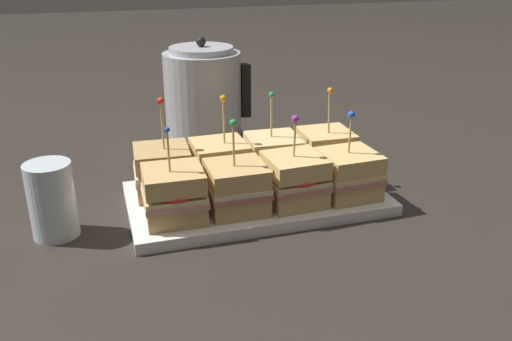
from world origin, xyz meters
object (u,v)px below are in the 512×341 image
object	(u,v)px
sandwich_front_far_right	(348,174)
sandwich_back_center_right	(273,158)
sandwich_front_center_right	(295,180)
sandwich_back_center_left	(220,164)
sandwich_front_center_left	(236,187)
sandwich_back_far_right	(325,152)
serving_platter	(256,198)
kettle_steel	(203,96)
drinking_glass	(52,200)
sandwich_front_far_left	(174,194)
sandwich_back_far_left	(163,171)

from	to	relation	value
sandwich_front_far_right	sandwich_back_center_right	xyz separation A→B (m)	(-0.09, 0.10, 0.00)
sandwich_front_center_right	sandwich_back_center_left	size ratio (longest dim) A/B	0.91
sandwich_front_center_left	sandwich_back_center_right	distance (m)	0.13
sandwich_front_center_left	sandwich_back_far_right	bearing A→B (deg)	26.81
sandwich_front_center_left	sandwich_front_far_right	world-z (taller)	sandwich_front_center_left
serving_platter	sandwich_back_far_right	bearing A→B (deg)	18.71
kettle_steel	drinking_glass	world-z (taller)	kettle_steel
sandwich_front_center_right	sandwich_front_far_left	bearing A→B (deg)	179.65
sandwich_front_center_left	sandwich_back_center_right	xyz separation A→B (m)	(0.09, 0.09, 0.00)
kettle_steel	drinking_glass	size ratio (longest dim) A/B	1.98
sandwich_front_far_left	kettle_steel	size ratio (longest dim) A/B	0.65
sandwich_front_center_right	sandwich_front_far_right	bearing A→B (deg)	-0.01
sandwich_front_far_left	sandwich_back_far_left	bearing A→B (deg)	92.01
sandwich_back_center_left	sandwich_front_far_right	bearing A→B (deg)	-26.79
serving_platter	sandwich_front_center_right	xyz separation A→B (m)	(0.05, -0.05, 0.05)
sandwich_front_far_right	sandwich_back_center_right	distance (m)	0.13
sandwich_front_center_left	sandwich_back_center_left	world-z (taller)	sandwich_back_center_left
sandwich_back_center_left	kettle_steel	world-z (taller)	kettle_steel
sandwich_front_center_left	drinking_glass	xyz separation A→B (m)	(-0.26, 0.03, 0.00)
sandwich_front_center_left	sandwich_back_center_right	bearing A→B (deg)	46.18
sandwich_front_far_right	sandwich_back_far_left	distance (m)	0.30
sandwich_back_far_right	kettle_steel	xyz separation A→B (m)	(-0.16, 0.28, 0.04)
sandwich_back_far_left	drinking_glass	world-z (taller)	sandwich_back_far_left
sandwich_front_center_left	sandwich_back_far_left	xyz separation A→B (m)	(-0.10, 0.09, 0.00)
sandwich_front_far_left	drinking_glass	world-z (taller)	sandwich_front_far_left
sandwich_front_far_left	sandwich_front_center_right	distance (m)	0.19
sandwich_back_center_left	sandwich_back_far_right	xyz separation A→B (m)	(0.19, 0.00, -0.00)
sandwich_back_center_left	sandwich_back_center_right	bearing A→B (deg)	0.88
serving_platter	sandwich_back_far_right	distance (m)	0.16
sandwich_back_far_left	sandwich_front_far_right	bearing A→B (deg)	-18.84
sandwich_front_far_left	sandwich_front_center_right	size ratio (longest dim) A/B	1.01
drinking_glass	sandwich_front_far_right	bearing A→B (deg)	-4.33
sandwich_front_far_right	drinking_glass	size ratio (longest dim) A/B	1.26
sandwich_front_far_right	sandwich_back_far_right	distance (m)	0.10
sandwich_front_far_left	sandwich_back_far_right	xyz separation A→B (m)	(0.28, 0.10, 0.00)
sandwich_front_far_left	kettle_steel	xyz separation A→B (m)	(0.12, 0.38, 0.04)
sandwich_front_far_left	sandwich_front_far_right	world-z (taller)	sandwich_front_far_left
sandwich_front_center_left	sandwich_front_far_right	xyz separation A→B (m)	(0.18, -0.00, 0.00)
drinking_glass	sandwich_front_center_right	bearing A→B (deg)	-5.43
sandwich_front_far_left	serving_platter	bearing A→B (deg)	18.88
sandwich_front_far_left	sandwich_back_center_left	xyz separation A→B (m)	(0.09, 0.09, 0.00)
sandwich_back_center_left	drinking_glass	world-z (taller)	sandwich_back_center_left
sandwich_back_far_left	sandwich_back_center_left	xyz separation A→B (m)	(0.09, -0.00, -0.00)
sandwich_front_far_right	drinking_glass	xyz separation A→B (m)	(-0.45, 0.03, 0.00)
sandwich_front_center_right	serving_platter	bearing A→B (deg)	134.19
sandwich_front_far_left	sandwich_front_far_right	size ratio (longest dim) A/B	1.02
serving_platter	sandwich_front_far_right	world-z (taller)	sandwich_front_far_right
sandwich_front_far_left	sandwich_back_center_left	bearing A→B (deg)	45.93
sandwich_back_far_left	sandwich_back_far_right	size ratio (longest dim) A/B	1.03
sandwich_front_center_right	sandwich_back_center_left	xyz separation A→B (m)	(-0.10, 0.09, 0.00)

